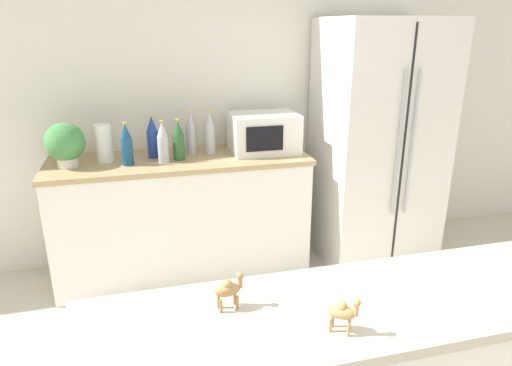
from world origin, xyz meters
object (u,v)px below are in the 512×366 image
object	(u,v)px
camel_figurine	(229,289)
paper_towel_roll	(104,143)
microwave	(264,133)
back_bottle_0	(178,140)
potted_plant	(65,143)
camel_figurine_second	(343,311)
back_bottle_4	(210,133)
back_bottle_2	(191,133)
back_bottle_3	(127,145)
back_bottle_5	(163,142)
back_bottle_1	(153,137)
refrigerator	(376,144)

from	to	relation	value
camel_figurine	paper_towel_roll	bearing A→B (deg)	103.63
microwave	back_bottle_0	bearing A→B (deg)	-174.55
potted_plant	camel_figurine_second	xyz separation A→B (m)	(1.00, -2.08, -0.05)
back_bottle_4	camel_figurine	world-z (taller)	back_bottle_4
camel_figurine_second	back_bottle_2	bearing A→B (deg)	94.42
back_bottle_3	back_bottle_5	xyz separation A→B (m)	(0.24, 0.01, -0.00)
back_bottle_1	back_bottle_5	distance (m)	0.15
paper_towel_roll	back_bottle_2	size ratio (longest dim) A/B	0.82
paper_towel_roll	microwave	distance (m)	1.12
refrigerator	back_bottle_3	distance (m)	1.84
back_bottle_3	microwave	bearing A→B (deg)	6.55
microwave	back_bottle_1	distance (m)	0.79
paper_towel_roll	back_bottle_3	world-z (taller)	back_bottle_3
back_bottle_0	back_bottle_1	distance (m)	0.19
refrigerator	camel_figurine_second	bearing A→B (deg)	-121.06
paper_towel_roll	back_bottle_4	world-z (taller)	back_bottle_4
back_bottle_2	back_bottle_3	bearing A→B (deg)	-157.48
back_bottle_1	back_bottle_2	world-z (taller)	back_bottle_2
refrigerator	back_bottle_2	bearing A→B (deg)	172.71
back_bottle_3	camel_figurine	size ratio (longest dim) A/B	2.38
camel_figurine	potted_plant	bearing A→B (deg)	110.56
refrigerator	camel_figurine	world-z (taller)	refrigerator
potted_plant	back_bottle_2	world-z (taller)	back_bottle_2
back_bottle_0	camel_figurine	world-z (taller)	back_bottle_0
refrigerator	potted_plant	xyz separation A→B (m)	(-2.22, 0.06, 0.13)
back_bottle_1	refrigerator	bearing A→B (deg)	-4.83
camel_figurine_second	refrigerator	bearing A→B (deg)	58.94
microwave	camel_figurine	world-z (taller)	microwave
camel_figurine_second	potted_plant	bearing A→B (deg)	115.69
back_bottle_0	back_bottle_1	bearing A→B (deg)	150.63
back_bottle_2	camel_figurine_second	bearing A→B (deg)	-85.58
potted_plant	back_bottle_5	world-z (taller)	potted_plant
back_bottle_2	camel_figurine_second	xyz separation A→B (m)	(0.17, -2.20, -0.05)
back_bottle_5	potted_plant	bearing A→B (deg)	175.21
camel_figurine_second	back_bottle_4	bearing A→B (deg)	91.02
back_bottle_1	back_bottle_2	distance (m)	0.27
refrigerator	back_bottle_5	bearing A→B (deg)	179.85
microwave	camel_figurine	bearing A→B (deg)	-108.57
refrigerator	camel_figurine	size ratio (longest dim) A/B	15.08
back_bottle_3	camel_figurine_second	bearing A→B (deg)	-73.05
paper_towel_roll	back_bottle_0	bearing A→B (deg)	-8.20
paper_towel_roll	back_bottle_3	size ratio (longest dim) A/B	0.90
back_bottle_0	back_bottle_4	bearing A→B (deg)	23.93
microwave	back_bottle_0	xyz separation A→B (m)	(-0.62, -0.06, -0.00)
back_bottle_1	potted_plant	bearing A→B (deg)	-171.47
potted_plant	back_bottle_4	bearing A→B (deg)	5.47
potted_plant	back_bottle_5	size ratio (longest dim) A/B	1.02
microwave	back_bottle_1	size ratio (longest dim) A/B	1.59
back_bottle_1	camel_figurine	size ratio (longest dim) A/B	2.49
potted_plant	back_bottle_3	size ratio (longest dim) A/B	1.02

